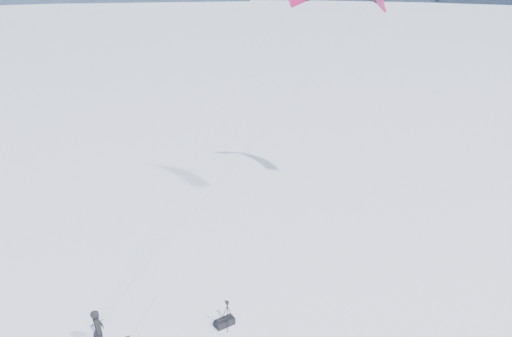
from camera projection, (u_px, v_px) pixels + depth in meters
horizon_hills at (184, 276)px, 18.80m from camera, size 704.00×704.00×8.46m
tripod at (227, 310)px, 20.97m from camera, size 0.59×0.67×1.29m
gear_bag_a at (225, 322)px, 21.28m from camera, size 0.87×0.44×0.38m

